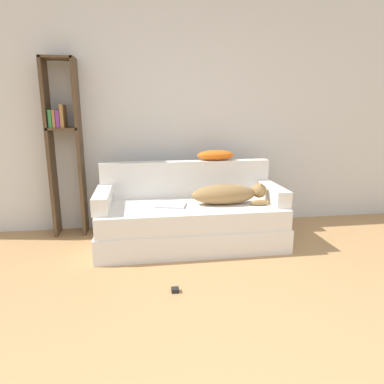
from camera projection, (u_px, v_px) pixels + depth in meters
wall_back at (180, 114)px, 4.05m from camera, size 6.97×0.06×2.70m
couch at (191, 225)px, 3.62m from camera, size 1.93×0.85×0.45m
couch_backrest at (186, 179)px, 3.86m from camera, size 1.89×0.15×0.40m
couch_arm_left at (103, 200)px, 3.41m from camera, size 0.15×0.66×0.17m
couch_arm_right at (272, 193)px, 3.67m from camera, size 0.15×0.66×0.17m
dog at (228, 194)px, 3.54m from camera, size 0.80×0.28×0.22m
laptop at (171, 205)px, 3.48m from camera, size 0.34×0.29×0.02m
throw_pillow at (216, 155)px, 3.87m from camera, size 0.42×0.20×0.11m
bookshelf at (64, 141)px, 3.75m from camera, size 0.35×0.26×1.94m
power_adapter at (175, 290)px, 2.70m from camera, size 0.06×0.06×0.03m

